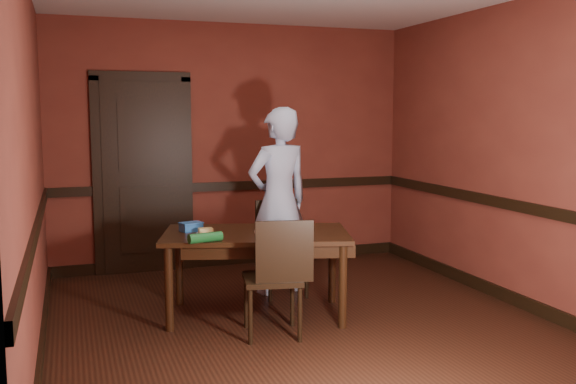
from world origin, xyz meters
TOP-DOWN VIEW (x-y plane):
  - floor at (0.00, 0.00)m, footprint 4.00×4.50m
  - wall_back at (0.00, 2.25)m, footprint 4.00×0.02m
  - wall_front at (0.00, -2.25)m, footprint 4.00×0.02m
  - wall_left at (-2.00, 0.00)m, footprint 0.02×4.50m
  - wall_right at (2.00, 0.00)m, footprint 0.02×4.50m
  - dado_back at (0.00, 2.23)m, footprint 4.00×0.03m
  - dado_left at (-1.99, 0.00)m, footprint 0.03×4.50m
  - dado_right at (1.99, 0.00)m, footprint 0.03×4.50m
  - baseboard_back at (0.00, 2.23)m, footprint 4.00×0.03m
  - baseboard_left at (-1.99, 0.00)m, footprint 0.03×4.50m
  - baseboard_right at (1.99, 0.00)m, footprint 0.03×4.50m
  - door at (-1.00, 2.22)m, footprint 1.05×0.07m
  - dining_table at (-0.28, 0.35)m, footprint 1.72×1.25m
  - chair_far at (0.13, 0.88)m, footprint 0.42×0.42m
  - chair_near at (-0.30, -0.15)m, footprint 0.51×0.51m
  - person at (0.12, 0.98)m, footprint 0.73×0.56m
  - sandwich_plate at (-0.18, 0.27)m, footprint 0.27×0.27m
  - sauce_jar at (0.04, 0.20)m, footprint 0.08×0.08m
  - cheese_saucer at (-0.70, 0.42)m, footprint 0.15×0.15m
  - food_tub at (-0.79, 0.57)m, footprint 0.21×0.17m
  - wrapped_veg at (-0.77, 0.07)m, footprint 0.28×0.13m

SIDE VIEW (x-z plane):
  - floor at x=0.00m, z-range -0.01..0.01m
  - baseboard_back at x=0.00m, z-range 0.00..0.12m
  - baseboard_left at x=-1.99m, z-range 0.00..0.12m
  - baseboard_right at x=1.99m, z-range 0.00..0.12m
  - dining_table at x=-0.28m, z-range 0.00..0.72m
  - chair_far at x=0.13m, z-range 0.00..0.89m
  - chair_near at x=-0.30m, z-range 0.00..0.93m
  - cheese_saucer at x=-0.70m, z-range 0.72..0.76m
  - sandwich_plate at x=-0.18m, z-range 0.71..0.77m
  - wrapped_veg at x=-0.77m, z-range 0.72..0.80m
  - food_tub at x=-0.79m, z-range 0.72..0.80m
  - sauce_jar at x=0.04m, z-range 0.72..0.82m
  - person at x=0.12m, z-range 0.00..1.77m
  - dado_back at x=0.00m, z-range 0.85..0.95m
  - dado_left at x=-1.99m, z-range 0.85..0.95m
  - dado_right at x=1.99m, z-range 0.85..0.95m
  - door at x=-1.00m, z-range -0.01..2.19m
  - wall_back at x=0.00m, z-range 0.00..2.70m
  - wall_front at x=0.00m, z-range 0.00..2.70m
  - wall_left at x=-2.00m, z-range 0.00..2.70m
  - wall_right at x=2.00m, z-range 0.00..2.70m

